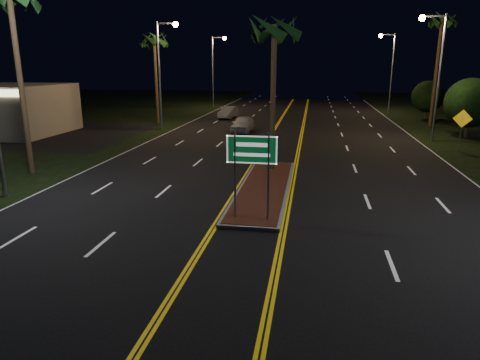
% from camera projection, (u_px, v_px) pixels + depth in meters
% --- Properties ---
extents(ground, '(120.00, 120.00, 0.00)m').
position_uv_depth(ground, '(238.00, 254.00, 13.06)').
color(ground, black).
rests_on(ground, ground).
extents(median_island, '(2.25, 10.25, 0.17)m').
position_uv_depth(median_island, '(264.00, 188.00, 19.70)').
color(median_island, gray).
rests_on(median_island, ground).
extents(highway_sign, '(1.80, 0.08, 3.20)m').
position_uv_depth(highway_sign, '(252.00, 158.00, 15.09)').
color(highway_sign, gray).
rests_on(highway_sign, ground).
extents(streetlight_left_mid, '(1.91, 0.44, 9.00)m').
position_uv_depth(streetlight_left_mid, '(163.00, 63.00, 36.12)').
color(streetlight_left_mid, gray).
rests_on(streetlight_left_mid, ground).
extents(streetlight_left_far, '(1.91, 0.44, 9.00)m').
position_uv_depth(streetlight_left_far, '(216.00, 64.00, 55.15)').
color(streetlight_left_far, gray).
rests_on(streetlight_left_far, ground).
extents(streetlight_right_mid, '(1.91, 0.44, 9.00)m').
position_uv_depth(streetlight_right_mid, '(435.00, 63.00, 30.80)').
color(streetlight_right_mid, gray).
rests_on(streetlight_right_mid, ground).
extents(streetlight_right_far, '(1.91, 0.44, 9.00)m').
position_uv_depth(streetlight_right_far, '(389.00, 64.00, 49.82)').
color(streetlight_right_far, gray).
rests_on(streetlight_right_far, ground).
extents(palm_median, '(2.40, 2.40, 8.30)m').
position_uv_depth(palm_median, '(274.00, 29.00, 21.14)').
color(palm_median, '#382819').
rests_on(palm_median, ground).
extents(palm_left_far, '(2.40, 2.40, 8.80)m').
position_uv_depth(palm_left_far, '(154.00, 40.00, 39.73)').
color(palm_left_far, '#382819').
rests_on(palm_left_far, ground).
extents(palm_right_far, '(2.40, 2.40, 10.30)m').
position_uv_depth(palm_right_far, '(442.00, 22.00, 37.14)').
color(palm_right_far, '#382819').
rests_on(palm_right_far, ground).
extents(shrub_mid, '(3.78, 3.78, 4.62)m').
position_uv_depth(shrub_mid, '(470.00, 103.00, 32.92)').
color(shrub_mid, '#382819').
rests_on(shrub_mid, ground).
extents(shrub_far, '(3.24, 3.24, 3.96)m').
position_uv_depth(shrub_far, '(428.00, 96.00, 44.47)').
color(shrub_far, '#382819').
rests_on(shrub_far, ground).
extents(car_near, '(2.15, 4.75, 1.57)m').
position_uv_depth(car_near, '(243.00, 123.00, 36.33)').
color(car_near, '#BCBCC3').
rests_on(car_near, ground).
extents(car_far, '(2.36, 4.46, 1.42)m').
position_uv_depth(car_far, '(228.00, 111.00, 45.70)').
color(car_far, '#9A9BA3').
rests_on(car_far, ground).
extents(warning_sign, '(1.10, 0.44, 2.78)m').
position_uv_depth(warning_sign, '(462.00, 124.00, 27.66)').
color(warning_sign, gray).
rests_on(warning_sign, ground).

